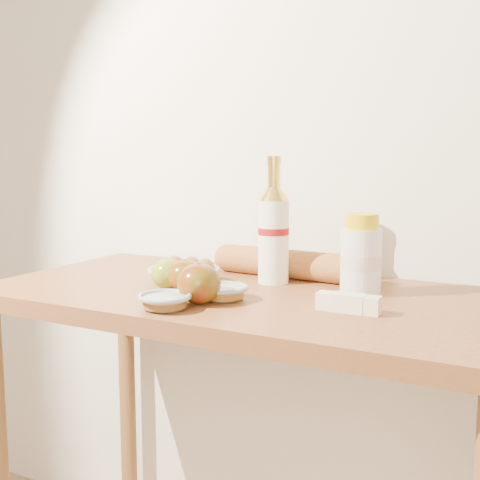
% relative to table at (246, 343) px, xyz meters
% --- Properties ---
extents(back_wall, '(3.50, 0.02, 2.60)m').
position_rel_table_xyz_m(back_wall, '(0.00, 0.33, 0.52)').
color(back_wall, white).
rests_on(back_wall, ground).
extents(table, '(1.20, 0.60, 0.90)m').
position_rel_table_xyz_m(table, '(0.00, 0.00, 0.00)').
color(table, '#94592F').
rests_on(table, ground).
extents(bourbon_bottle, '(0.10, 0.10, 0.30)m').
position_rel_table_xyz_m(bourbon_bottle, '(0.02, 0.11, 0.25)').
color(bourbon_bottle, white).
rests_on(bourbon_bottle, table).
extents(cream_bottle, '(0.09, 0.09, 0.18)m').
position_rel_table_xyz_m(cream_bottle, '(0.24, 0.09, 0.21)').
color(cream_bottle, silver).
rests_on(cream_bottle, table).
extents(egg_bowl, '(0.18, 0.18, 0.06)m').
position_rel_table_xyz_m(egg_bowl, '(-0.16, -0.00, 0.15)').
color(egg_bowl, '#919E99').
rests_on(egg_bowl, table).
extents(baguette, '(0.44, 0.10, 0.07)m').
position_rel_table_xyz_m(baguette, '(0.03, 0.18, 0.16)').
color(baguette, '#B97438').
rests_on(baguette, table).
extents(apple_yellowgreen, '(0.08, 0.08, 0.07)m').
position_rel_table_xyz_m(apple_yellowgreen, '(-0.17, -0.07, 0.16)').
color(apple_yellowgreen, olive).
rests_on(apple_yellowgreen, table).
extents(apple_redgreen_front, '(0.11, 0.11, 0.09)m').
position_rel_table_xyz_m(apple_redgreen_front, '(-0.03, -0.16, 0.17)').
color(apple_redgreen_front, maroon).
rests_on(apple_redgreen_front, table).
extents(apple_redgreen_right, '(0.08, 0.08, 0.07)m').
position_rel_table_xyz_m(apple_redgreen_right, '(-0.12, -0.07, 0.16)').
color(apple_redgreen_right, '#910D07').
rests_on(apple_redgreen_right, table).
extents(sugar_bowl, '(0.12, 0.12, 0.03)m').
position_rel_table_xyz_m(sugar_bowl, '(-0.07, -0.23, 0.14)').
color(sugar_bowl, '#95A29E').
rests_on(sugar_bowl, table).
extents(syrup_bowl, '(0.14, 0.14, 0.03)m').
position_rel_table_xyz_m(syrup_bowl, '(-0.00, -0.10, 0.14)').
color(syrup_bowl, '#8E9B96').
rests_on(syrup_bowl, table).
extents(butter_stick, '(0.13, 0.04, 0.04)m').
position_rel_table_xyz_m(butter_stick, '(0.26, -0.08, 0.14)').
color(butter_stick, beige).
rests_on(butter_stick, table).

